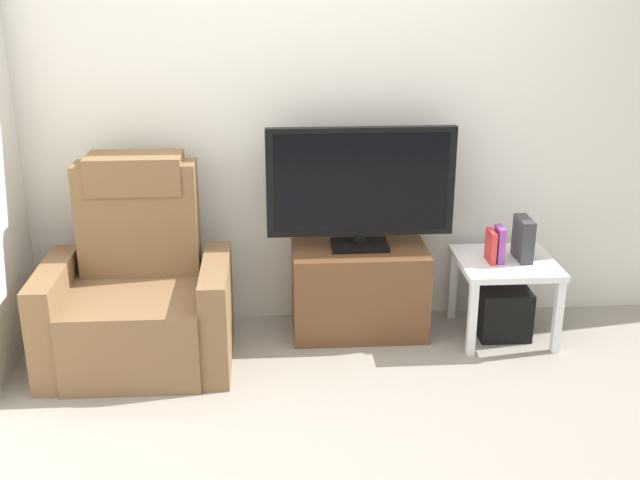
% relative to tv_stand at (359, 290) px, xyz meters
% --- Properties ---
extents(ground_plane, '(6.40, 6.40, 0.00)m').
position_rel_tv_stand_xyz_m(ground_plane, '(-0.04, -0.86, -0.26)').
color(ground_plane, gray).
extents(wall_back, '(6.40, 0.06, 2.60)m').
position_rel_tv_stand_xyz_m(wall_back, '(-0.04, 0.27, 1.04)').
color(wall_back, silver).
rests_on(wall_back, ground).
extents(tv_stand, '(0.76, 0.42, 0.51)m').
position_rel_tv_stand_xyz_m(tv_stand, '(0.00, 0.00, 0.00)').
color(tv_stand, brown).
rests_on(tv_stand, ground).
extents(television, '(1.04, 0.20, 0.69)m').
position_rel_tv_stand_xyz_m(television, '(0.00, 0.02, 0.62)').
color(television, black).
rests_on(television, tv_stand).
extents(recliner_armchair, '(0.98, 0.78, 1.08)m').
position_rel_tv_stand_xyz_m(recliner_armchair, '(-1.22, -0.23, 0.12)').
color(recliner_armchair, brown).
rests_on(recliner_armchair, ground).
extents(side_table, '(0.54, 0.54, 0.46)m').
position_rel_tv_stand_xyz_m(side_table, '(0.82, -0.09, 0.13)').
color(side_table, white).
rests_on(side_table, ground).
extents(subwoofer_box, '(0.29, 0.29, 0.29)m').
position_rel_tv_stand_xyz_m(subwoofer_box, '(0.82, -0.09, -0.11)').
color(subwoofer_box, black).
rests_on(subwoofer_box, ground).
extents(book_leftmost, '(0.03, 0.14, 0.18)m').
position_rel_tv_stand_xyz_m(book_leftmost, '(0.72, -0.11, 0.29)').
color(book_leftmost, red).
rests_on(book_leftmost, side_table).
extents(book_middle, '(0.04, 0.12, 0.20)m').
position_rel_tv_stand_xyz_m(book_middle, '(0.77, -0.11, 0.30)').
color(book_middle, purple).
rests_on(book_middle, side_table).
extents(game_console, '(0.07, 0.20, 0.24)m').
position_rel_tv_stand_xyz_m(game_console, '(0.91, -0.08, 0.32)').
color(game_console, '#333338').
rests_on(game_console, side_table).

